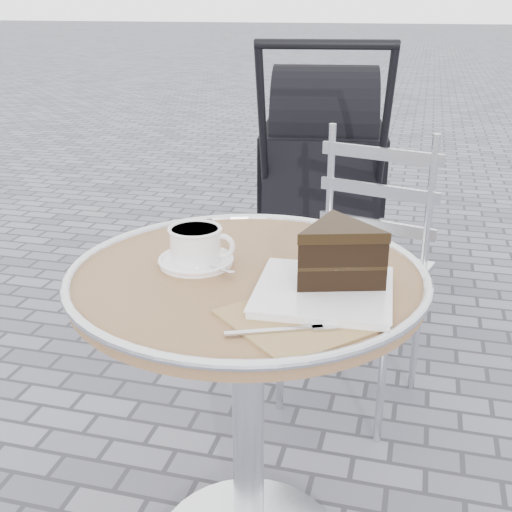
% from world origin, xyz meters
% --- Properties ---
extents(cafe_table, '(0.72, 0.72, 0.74)m').
position_xyz_m(cafe_table, '(0.00, 0.00, 0.57)').
color(cafe_table, silver).
rests_on(cafe_table, ground).
extents(cappuccino_set, '(0.17, 0.15, 0.08)m').
position_xyz_m(cappuccino_set, '(-0.11, 0.02, 0.77)').
color(cappuccino_set, white).
rests_on(cappuccino_set, cafe_table).
extents(cake_plate_set, '(0.31, 0.40, 0.13)m').
position_xyz_m(cake_plate_set, '(0.18, -0.05, 0.79)').
color(cake_plate_set, '#9B7A55').
rests_on(cake_plate_set, cafe_table).
extents(bistro_chair, '(0.48, 0.48, 0.87)m').
position_xyz_m(bistro_chair, '(0.17, 0.79, 0.54)').
color(bistro_chair, silver).
rests_on(bistro_chair, ground).
extents(baby_stroller, '(0.64, 1.14, 1.12)m').
position_xyz_m(baby_stroller, '(-0.11, 1.63, 0.50)').
color(baby_stroller, black).
rests_on(baby_stroller, ground).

